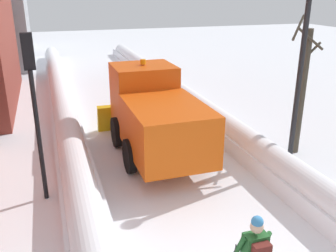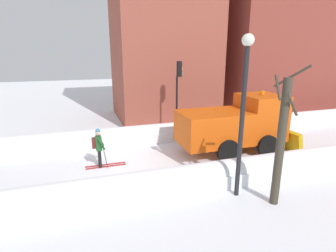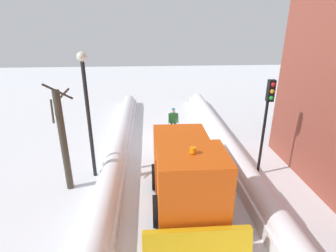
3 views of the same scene
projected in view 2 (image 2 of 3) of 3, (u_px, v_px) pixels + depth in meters
name	position (u px, v px, depth m)	size (l,w,h in m)	color
ground_plane	(295.00, 144.00, 15.16)	(80.00, 80.00, 0.00)	white
snowbank_left	(263.00, 124.00, 17.71)	(1.10, 36.00, 1.03)	white
building_brick_near	(163.00, 6.00, 19.53)	(6.55, 7.29, 16.39)	brown
building_brick_mid	(275.00, 16.00, 22.54)	(7.74, 10.04, 15.82)	brown
plow_truck	(237.00, 124.00, 13.72)	(3.20, 5.98, 3.12)	#DB510F
skier	(99.00, 146.00, 11.93)	(0.62, 1.80, 1.81)	black
traffic_light_pole	(178.00, 84.00, 16.12)	(0.28, 0.42, 4.49)	black
street_lamp	(243.00, 100.00, 8.88)	(0.40, 0.40, 5.61)	black
bare_tree_near	(281.00, 141.00, 8.70)	(0.98, 1.13, 4.70)	#3D362B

